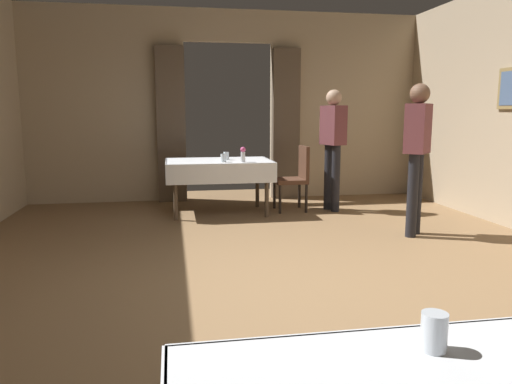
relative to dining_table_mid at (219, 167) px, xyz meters
name	(u,v)px	position (x,y,z in m)	size (l,w,h in m)	color
ground	(289,285)	(0.28, -2.99, -0.66)	(10.08, 10.08, 0.00)	olive
wall_back	(229,106)	(0.28, 1.20, 0.85)	(6.40, 0.27, 3.00)	tan
dining_table_mid	(219,167)	(0.00, 0.00, 0.00)	(1.45, 0.97, 0.75)	#4C3D2D
chair_mid_right	(296,175)	(1.11, 0.02, -0.14)	(0.44, 0.44, 0.93)	black
glass_near_c	(434,332)	(0.06, -5.56, 0.14)	(0.07, 0.07, 0.11)	silver
flower_vase_mid	(243,154)	(0.29, -0.33, 0.20)	(0.07, 0.07, 0.20)	silver
glass_mid_b	(226,156)	(0.11, 0.03, 0.15)	(0.08, 0.08, 0.11)	silver
glass_mid_c	(223,158)	(0.04, -0.27, 0.14)	(0.08, 0.08, 0.11)	silver
person_waiter_by_doorway	(417,147)	(2.08, -1.62, 0.36)	(0.40, 0.41, 1.72)	black
person_diner_standing_aside	(333,140)	(1.62, -0.07, 0.36)	(0.32, 0.41, 1.72)	black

